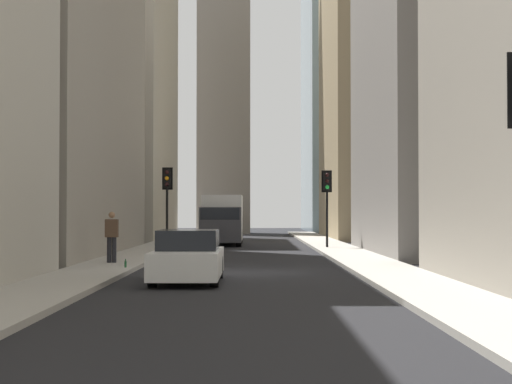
{
  "coord_description": "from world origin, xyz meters",
  "views": [
    {
      "loc": [
        -25.2,
        -0.35,
        1.92
      ],
      "look_at": [
        19.06,
        -0.52,
        2.98
      ],
      "focal_mm": 56.56,
      "sensor_mm": 36.0,
      "label": 1
    }
  ],
  "objects_px": {
    "delivery_truck": "(222,219)",
    "sedan_white": "(188,258)",
    "traffic_light_far_junction": "(327,191)",
    "discarded_bottle": "(125,264)",
    "pedestrian": "(112,235)",
    "traffic_light_midblock": "(167,189)"
  },
  "relations": [
    {
      "from": "pedestrian",
      "to": "discarded_bottle",
      "type": "distance_m",
      "value": 2.71
    },
    {
      "from": "delivery_truck",
      "to": "pedestrian",
      "type": "xyz_separation_m",
      "value": [
        -18.01,
        3.15,
        -0.36
      ]
    },
    {
      "from": "delivery_truck",
      "to": "discarded_bottle",
      "type": "xyz_separation_m",
      "value": [
        -20.43,
        2.28,
        -1.21
      ]
    },
    {
      "from": "traffic_light_midblock",
      "to": "discarded_bottle",
      "type": "height_order",
      "value": "traffic_light_midblock"
    },
    {
      "from": "delivery_truck",
      "to": "sedan_white",
      "type": "height_order",
      "value": "delivery_truck"
    },
    {
      "from": "traffic_light_far_junction",
      "to": "delivery_truck",
      "type": "bearing_deg",
      "value": 42.96
    },
    {
      "from": "delivery_truck",
      "to": "sedan_white",
      "type": "bearing_deg",
      "value": -180.0
    },
    {
      "from": "traffic_light_midblock",
      "to": "delivery_truck",
      "type": "bearing_deg",
      "value": -20.77
    },
    {
      "from": "traffic_light_midblock",
      "to": "traffic_light_far_junction",
      "type": "bearing_deg",
      "value": -85.42
    },
    {
      "from": "sedan_white",
      "to": "discarded_bottle",
      "type": "bearing_deg",
      "value": 31.19
    },
    {
      "from": "traffic_light_far_junction",
      "to": "discarded_bottle",
      "type": "bearing_deg",
      "value": 152.04
    },
    {
      "from": "traffic_light_far_junction",
      "to": "discarded_bottle",
      "type": "xyz_separation_m",
      "value": [
        -14.57,
        7.74,
        -2.71
      ]
    },
    {
      "from": "traffic_light_midblock",
      "to": "pedestrian",
      "type": "distance_m",
      "value": 11.7
    },
    {
      "from": "pedestrian",
      "to": "traffic_light_midblock",
      "type": "bearing_deg",
      "value": -3.42
    },
    {
      "from": "delivery_truck",
      "to": "traffic_light_far_junction",
      "type": "distance_m",
      "value": 8.14
    },
    {
      "from": "traffic_light_far_junction",
      "to": "discarded_bottle",
      "type": "distance_m",
      "value": 16.72
    },
    {
      "from": "sedan_white",
      "to": "traffic_light_far_junction",
      "type": "xyz_separation_m",
      "value": [
        18.35,
        -5.45,
        2.29
      ]
    },
    {
      "from": "sedan_white",
      "to": "traffic_light_midblock",
      "type": "xyz_separation_m",
      "value": [
        17.71,
        2.46,
        2.38
      ]
    },
    {
      "from": "delivery_truck",
      "to": "pedestrian",
      "type": "distance_m",
      "value": 18.28
    },
    {
      "from": "delivery_truck",
      "to": "pedestrian",
      "type": "bearing_deg",
      "value": 170.08
    },
    {
      "from": "sedan_white",
      "to": "discarded_bottle",
      "type": "distance_m",
      "value": 4.43
    },
    {
      "from": "delivery_truck",
      "to": "discarded_bottle",
      "type": "height_order",
      "value": "delivery_truck"
    }
  ]
}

